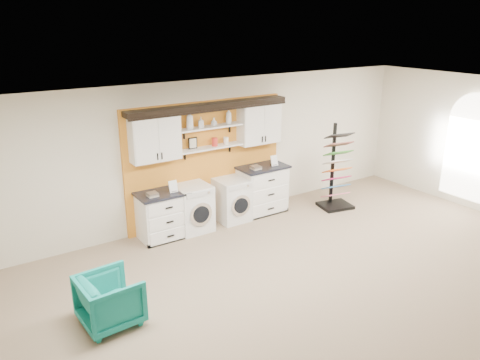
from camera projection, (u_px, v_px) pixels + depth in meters
floor at (350, 314)px, 6.45m from camera, size 10.00×10.00×0.00m
ceiling at (368, 113)px, 5.54m from camera, size 10.00×10.00×0.00m
wall_back at (205, 152)px, 9.15m from camera, size 10.00×0.00×10.00m
accent_panel at (207, 162)px, 9.19m from camera, size 3.40×0.07×2.40m
upper_cabinet_left at (155, 137)px, 8.25m from camera, size 0.90×0.35×0.84m
upper_cabinet_right at (259, 123)px, 9.42m from camera, size 0.90×0.35×0.84m
shelf_lower at (210, 147)px, 8.95m from camera, size 1.32×0.28×0.03m
shelf_upper at (210, 127)px, 8.82m from camera, size 1.32×0.28×0.03m
crown_molding at (209, 106)px, 8.70m from camera, size 3.30×0.41×0.13m
window_arched at (471, 144)px, 9.75m from camera, size 0.06×1.10×2.25m
picture_frame at (193, 143)px, 8.77m from camera, size 0.18×0.02×0.22m
canister_red at (215, 142)px, 8.97m from camera, size 0.11×0.11×0.16m
canister_cream at (226, 141)px, 9.11m from camera, size 0.10×0.10×0.14m
base_cabinet_left at (163, 215)px, 8.59m from camera, size 0.91×0.66×0.89m
base_cabinet_right at (262, 189)px, 9.75m from camera, size 1.03×0.66×1.00m
washer at (193, 208)px, 8.91m from camera, size 0.65×0.71×0.90m
dryer at (232, 200)px, 9.38m from camera, size 0.62×0.71×0.86m
sample_rack at (336, 182)px, 9.98m from camera, size 0.76×0.68×1.81m
armchair at (110, 300)px, 6.17m from camera, size 0.81×0.79×0.69m
soap_bottle_a at (190, 120)px, 8.54m from camera, size 0.14×0.14×0.34m
soap_bottle_b at (201, 122)px, 8.69m from camera, size 0.12×0.12×0.20m
soap_bottle_c at (214, 122)px, 8.84m from camera, size 0.13×0.13×0.15m
soap_bottle_d at (229, 116)px, 8.99m from camera, size 0.16×0.16×0.30m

